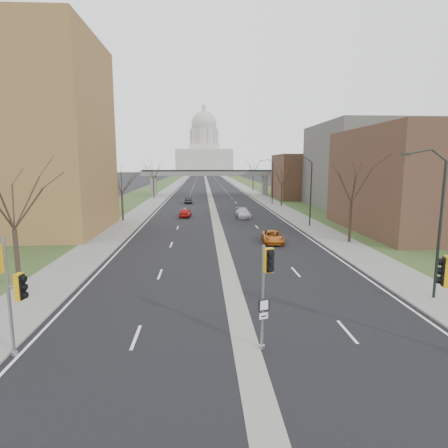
{
  "coord_description": "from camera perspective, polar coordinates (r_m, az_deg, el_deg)",
  "views": [
    {
      "loc": [
        -1.86,
        -14.47,
        7.97
      ],
      "look_at": [
        -0.34,
        11.8,
        3.71
      ],
      "focal_mm": 30.0,
      "sensor_mm": 36.0,
      "label": 1
    }
  ],
  "objects": [
    {
      "name": "commercial_block_far",
      "position": [
        87.82,
        12.56,
        7.03
      ],
      "size": [
        14.0,
        14.0,
        10.0
      ],
      "primitive_type": "cube",
      "color": "#4F3625",
      "rests_on": "ground"
    },
    {
      "name": "commercial_block_mid",
      "position": [
        72.87,
        21.11,
        8.21
      ],
      "size": [
        18.0,
        22.0,
        15.0
      ],
      "primitive_type": "cube",
      "color": "#5D5A55",
      "rests_on": "ground"
    },
    {
      "name": "tree_left_b",
      "position": [
        53.67,
        -15.4,
        7.0
      ],
      "size": [
        6.75,
        6.75,
        8.81
      ],
      "color": "#382B21",
      "rests_on": "sidewalk_left"
    },
    {
      "name": "road_surface",
      "position": [
        164.67,
        -2.67,
        6.4
      ],
      "size": [
        20.0,
        600.0,
        0.01
      ],
      "primitive_type": "cube",
      "color": "black",
      "rests_on": "ground"
    },
    {
      "name": "tree_left_c",
      "position": [
        87.19,
        -10.76,
        8.42
      ],
      "size": [
        7.65,
        7.65,
        9.99
      ],
      "color": "#382B21",
      "rests_on": "sidewalk_left"
    },
    {
      "name": "car_left_far",
      "position": [
        76.56,
        -5.42,
        3.68
      ],
      "size": [
        1.46,
        4.12,
        1.35
      ],
      "primitive_type": "imported",
      "rotation": [
        0.0,
        0.0,
        3.15
      ],
      "color": "black",
      "rests_on": "ground"
    },
    {
      "name": "car_right_mid",
      "position": [
        55.57,
        2.94,
        1.64
      ],
      "size": [
        2.09,
        4.75,
        1.36
      ],
      "primitive_type": "imported",
      "rotation": [
        0.0,
        0.0,
        0.04
      ],
      "color": "silver",
      "rests_on": "ground"
    },
    {
      "name": "streetlight_near",
      "position": [
        24.19,
        28.94,
        5.65
      ],
      "size": [
        2.61,
        0.2,
        8.7
      ],
      "color": "black",
      "rests_on": "sidewalk_right"
    },
    {
      "name": "commercial_block_near",
      "position": [
        49.76,
        28.17,
        5.84
      ],
      "size": [
        16.0,
        20.0,
        12.0
      ],
      "primitive_type": "cube",
      "color": "#4F3625",
      "rests_on": "ground"
    },
    {
      "name": "car_right_near",
      "position": [
        38.38,
        7.41,
        -1.94
      ],
      "size": [
        2.34,
        4.55,
        1.23
      ],
      "primitive_type": "imported",
      "rotation": [
        0.0,
        0.0,
        -0.07
      ],
      "color": "#AD5412",
      "rests_on": "ground"
    },
    {
      "name": "capitol",
      "position": [
        334.64,
        -3.04,
        10.99
      ],
      "size": [
        48.0,
        42.0,
        55.75
      ],
      "color": "#BAB4AA",
      "rests_on": "ground"
    },
    {
      "name": "streetlight_far",
      "position": [
        73.6,
        6.82,
        8.33
      ],
      "size": [
        2.61,
        0.2,
        8.7
      ],
      "color": "black",
      "rests_on": "sidewalk_right"
    },
    {
      "name": "tree_right_c",
      "position": [
        110.47,
        4.48,
        8.68
      ],
      "size": [
        7.65,
        7.65,
        9.99
      ],
      "color": "#382B21",
      "rests_on": "sidewalk_right"
    },
    {
      "name": "car_left_near",
      "position": [
        56.74,
        -5.91,
        1.75
      ],
      "size": [
        1.85,
        4.05,
        1.34
      ],
      "primitive_type": "imported",
      "rotation": [
        0.0,
        0.0,
        3.07
      ],
      "color": "#B11814",
      "rests_on": "ground"
    },
    {
      "name": "ground",
      "position": [
        16.62,
        3.74,
        -19.48
      ],
      "size": [
        700.0,
        700.0,
        0.0
      ],
      "primitive_type": "plane",
      "color": "black",
      "rests_on": "ground"
    },
    {
      "name": "grass_verge_right",
      "position": [
        165.85,
        3.6,
        6.43
      ],
      "size": [
        8.0,
        600.0,
        0.1
      ],
      "primitive_type": "cube",
      "color": "#2C4520",
      "rests_on": "ground"
    },
    {
      "name": "signal_pole_median",
      "position": [
        15.79,
        6.44,
        -8.39
      ],
      "size": [
        0.63,
        0.77,
        4.61
      ],
      "rotation": [
        0.0,
        0.0,
        0.33
      ],
      "color": "gray",
      "rests_on": "ground"
    },
    {
      "name": "streetlight_mid",
      "position": [
        48.22,
        12.26,
        7.77
      ],
      "size": [
        2.61,
        0.2,
        8.7
      ],
      "color": "black",
      "rests_on": "sidewalk_right"
    },
    {
      "name": "signal_pole_left",
      "position": [
        17.41,
        -29.99,
        -7.55
      ],
      "size": [
        1.0,
        0.87,
        5.08
      ],
      "rotation": [
        0.0,
        0.0,
        -0.14
      ],
      "color": "gray",
      "rests_on": "ground"
    },
    {
      "name": "grass_verge_left",
      "position": [
        165.45,
        -8.95,
        6.33
      ],
      "size": [
        8.0,
        600.0,
        0.1
      ],
      "primitive_type": "cube",
      "color": "#2C4520",
      "rests_on": "ground"
    },
    {
      "name": "sidewalk_left",
      "position": [
        164.97,
        -6.87,
        6.37
      ],
      "size": [
        4.0,
        600.0,
        0.12
      ],
      "primitive_type": "cube",
      "color": "gray",
      "rests_on": "ground"
    },
    {
      "name": "sidewalk_right",
      "position": [
        165.24,
        1.52,
        6.44
      ],
      "size": [
        4.0,
        600.0,
        0.12
      ],
      "primitive_type": "cube",
      "color": "gray",
      "rests_on": "ground"
    },
    {
      "name": "pedestrian_bridge",
      "position": [
        94.54,
        -2.19,
        7.29
      ],
      "size": [
        34.0,
        3.0,
        6.45
      ],
      "color": "slate",
      "rests_on": "ground"
    },
    {
      "name": "tree_right_a",
      "position": [
        39.4,
        18.99,
        6.75
      ],
      "size": [
        7.2,
        7.2,
        9.4
      ],
      "color": "#382B21",
      "rests_on": "sidewalk_right"
    },
    {
      "name": "tree_right_b",
      "position": [
        71.07,
        8.84,
        7.35
      ],
      "size": [
        6.3,
        6.3,
        8.22
      ],
      "color": "#382B21",
      "rests_on": "sidewalk_right"
    },
    {
      "name": "tree_left_a",
      "position": [
        25.11,
        -29.76,
        4.94
      ],
      "size": [
        7.2,
        7.2,
        9.4
      ],
      "color": "#382B21",
      "rests_on": "sidewalk_left"
    },
    {
      "name": "median_strip",
      "position": [
        164.67,
        -2.67,
        6.4
      ],
      "size": [
        1.2,
        600.0,
        0.02
      ],
      "primitive_type": "cube",
      "color": "gray",
      "rests_on": "ground"
    }
  ]
}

